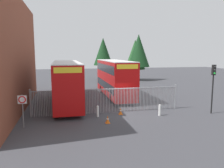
# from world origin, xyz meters

# --- Properties ---
(ground_plane) EXTENTS (100.00, 100.00, 0.00)m
(ground_plane) POSITION_xyz_m (0.00, 8.00, 0.00)
(ground_plane) COLOR #3D3D42
(palisade_fence) EXTENTS (13.26, 0.14, 2.35)m
(palisade_fence) POSITION_xyz_m (-1.26, 0.00, 1.18)
(palisade_fence) COLOR gray
(palisade_fence) RESTS_ON ground
(double_decker_bus_near_gate) EXTENTS (2.54, 10.81, 4.42)m
(double_decker_bus_near_gate) POSITION_xyz_m (-4.74, 3.54, 2.42)
(double_decker_bus_near_gate) COLOR #B70C0C
(double_decker_bus_near_gate) RESTS_ON ground
(double_decker_bus_behind_fence_left) EXTENTS (2.54, 10.81, 4.42)m
(double_decker_bus_behind_fence_left) POSITION_xyz_m (0.96, 6.86, 2.42)
(double_decker_bus_behind_fence_left) COLOR #B70C0C
(double_decker_bus_behind_fence_left) RESTS_ON ground
(bollard_near_left) EXTENTS (0.20, 0.20, 0.95)m
(bollard_near_left) POSITION_xyz_m (-2.38, -1.18, 0.47)
(bollard_near_left) COLOR silver
(bollard_near_left) RESTS_ON ground
(bollard_center_front) EXTENTS (0.20, 0.20, 0.95)m
(bollard_center_front) POSITION_xyz_m (2.82, -1.97, 0.47)
(bollard_center_front) COLOR silver
(bollard_center_front) RESTS_ON ground
(traffic_cone_by_gate) EXTENTS (0.34, 0.34, 0.59)m
(traffic_cone_by_gate) POSITION_xyz_m (-1.91, -3.01, 0.29)
(traffic_cone_by_gate) COLOR orange
(traffic_cone_by_gate) RESTS_ON ground
(traffic_cone_mid_forecourt) EXTENTS (0.34, 0.34, 0.59)m
(traffic_cone_mid_forecourt) POSITION_xyz_m (-0.33, -0.87, 0.29)
(traffic_cone_mid_forecourt) COLOR orange
(traffic_cone_mid_forecourt) RESTS_ON ground
(speed_limit_sign_post) EXTENTS (0.60, 0.14, 2.40)m
(speed_limit_sign_post) POSITION_xyz_m (-7.97, -2.73, 1.78)
(speed_limit_sign_post) COLOR slate
(speed_limit_sign_post) RESTS_ON ground
(traffic_light_kerbside) EXTENTS (0.28, 0.33, 4.30)m
(traffic_light_kerbside) POSITION_xyz_m (7.59, -2.31, 2.99)
(traffic_light_kerbside) COLOR black
(traffic_light_kerbside) RESTS_ON ground
(tree_tall_back) EXTENTS (4.37, 4.37, 8.92)m
(tree_tall_back) POSITION_xyz_m (9.32, 22.15, 5.79)
(tree_tall_back) COLOR #4C3823
(tree_tall_back) RESTS_ON ground
(tree_short_side) EXTENTS (4.03, 4.03, 7.93)m
(tree_short_side) POSITION_xyz_m (8.83, 22.73, 5.03)
(tree_short_side) COLOR #4C3823
(tree_short_side) RESTS_ON ground
(tree_mid_row) EXTENTS (3.71, 3.71, 8.27)m
(tree_mid_row) POSITION_xyz_m (2.67, 23.89, 5.60)
(tree_mid_row) COLOR #4C3823
(tree_mid_row) RESTS_ON ground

